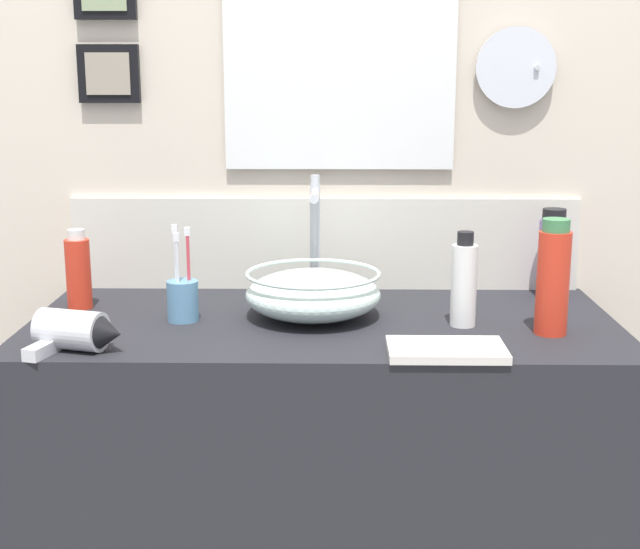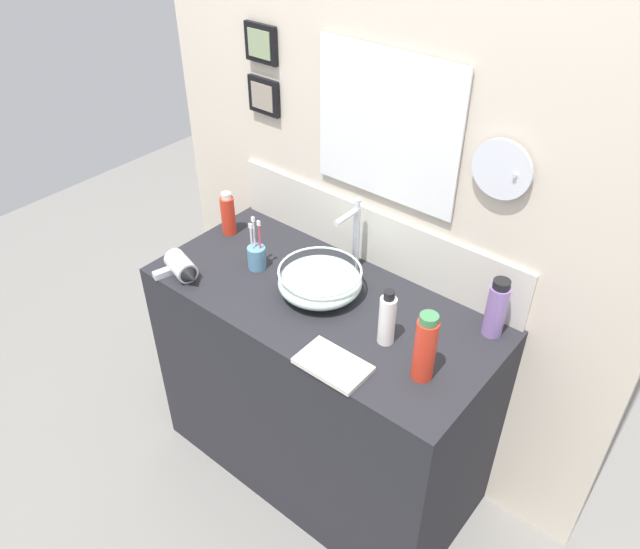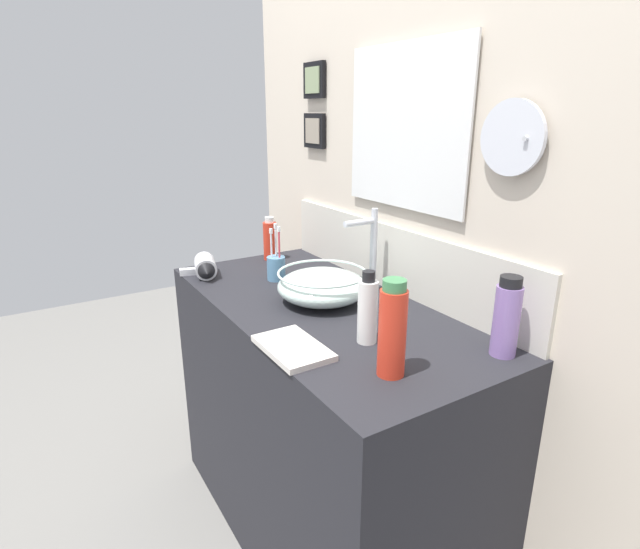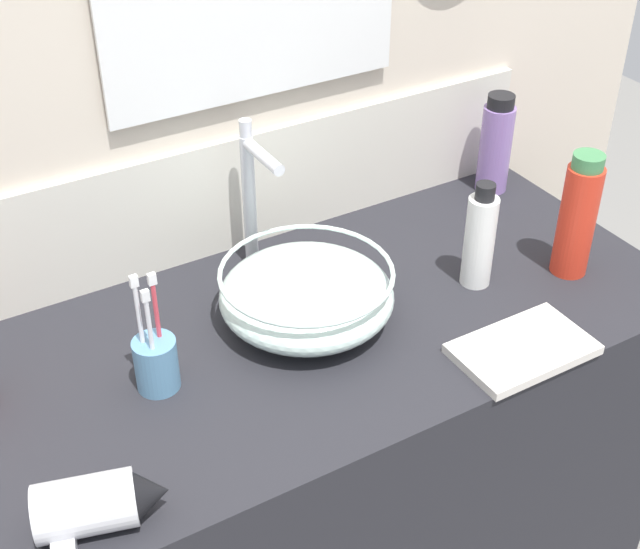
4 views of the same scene
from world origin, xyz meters
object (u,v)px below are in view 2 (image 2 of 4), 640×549
(faucet, at_px, (354,231))
(lotion_bottle, at_px, (425,348))
(shampoo_bottle, at_px, (496,308))
(spray_bottle, at_px, (228,214))
(hand_towel, at_px, (333,365))
(hair_drier, at_px, (182,268))
(soap_dispenser, at_px, (387,319))
(glass_bowl_sink, at_px, (320,281))
(toothbrush_cup, at_px, (257,256))

(faucet, relative_size, lotion_bottle, 1.21)
(shampoo_bottle, xyz_separation_m, lotion_bottle, (-0.07, -0.31, 0.01))
(spray_bottle, bearing_deg, hand_towel, -22.42)
(hand_towel, bearing_deg, hair_drier, 179.09)
(soap_dispenser, xyz_separation_m, lotion_bottle, (0.17, -0.06, 0.02))
(spray_bottle, xyz_separation_m, lotion_bottle, (1.01, -0.19, 0.03))
(hair_drier, relative_size, soap_dispenser, 0.92)
(lotion_bottle, bearing_deg, soap_dispenser, 161.34)
(spray_bottle, relative_size, shampoo_bottle, 0.86)
(shampoo_bottle, bearing_deg, hair_drier, -156.52)
(hair_drier, xyz_separation_m, soap_dispenser, (0.76, 0.18, 0.05))
(shampoo_bottle, relative_size, lotion_bottle, 0.89)
(soap_dispenser, bearing_deg, spray_bottle, 171.33)
(glass_bowl_sink, relative_size, hair_drier, 1.59)
(spray_bottle, height_order, hand_towel, spray_bottle)
(spray_bottle, height_order, shampoo_bottle, shampoo_bottle)
(hair_drier, relative_size, lotion_bottle, 0.77)
(faucet, xyz_separation_m, soap_dispenser, (0.31, -0.24, -0.07))
(hair_drier, xyz_separation_m, spray_bottle, (-0.08, 0.31, 0.05))
(soap_dispenser, bearing_deg, shampoo_bottle, 46.07)
(lotion_bottle, bearing_deg, hand_towel, -148.72)
(soap_dispenser, height_order, spray_bottle, soap_dispenser)
(toothbrush_cup, bearing_deg, lotion_bottle, -6.45)
(toothbrush_cup, bearing_deg, faucet, 37.87)
(faucet, xyz_separation_m, spray_bottle, (-0.53, -0.12, -0.08))
(glass_bowl_sink, bearing_deg, spray_bottle, 172.11)
(glass_bowl_sink, bearing_deg, hair_drier, -151.68)
(toothbrush_cup, distance_m, spray_bottle, 0.27)
(faucet, relative_size, shampoo_bottle, 1.36)
(hair_drier, bearing_deg, soap_dispenser, 13.64)
(hair_drier, height_order, shampoo_bottle, shampoo_bottle)
(glass_bowl_sink, distance_m, shampoo_bottle, 0.59)
(toothbrush_cup, bearing_deg, hand_towel, -22.73)
(hand_towel, bearing_deg, spray_bottle, 157.58)
(glass_bowl_sink, bearing_deg, lotion_bottle, -13.08)
(lotion_bottle, relative_size, hand_towel, 1.06)
(glass_bowl_sink, distance_m, lotion_bottle, 0.50)
(lotion_bottle, height_order, hand_towel, lotion_bottle)
(spray_bottle, bearing_deg, soap_dispenser, -8.67)
(shampoo_bottle, bearing_deg, faucet, -179.41)
(shampoo_bottle, bearing_deg, soap_dispenser, -133.93)
(glass_bowl_sink, height_order, hair_drier, glass_bowl_sink)
(toothbrush_cup, distance_m, hand_towel, 0.58)
(soap_dispenser, height_order, lotion_bottle, lotion_bottle)
(hair_drier, bearing_deg, shampoo_bottle, 23.48)
(spray_bottle, bearing_deg, lotion_bottle, -10.40)
(hair_drier, distance_m, soap_dispenser, 0.78)
(soap_dispenser, relative_size, lotion_bottle, 0.85)
(toothbrush_cup, relative_size, hand_towel, 0.93)
(shampoo_bottle, bearing_deg, hand_towel, -123.83)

